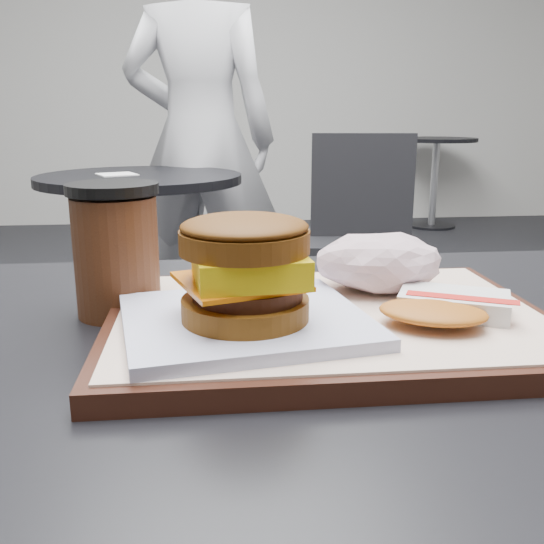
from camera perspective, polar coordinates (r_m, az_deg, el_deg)
The scene contains 11 objects.
customer_table at distance 0.62m, azimuth 7.01°, elevation -22.27°, with size 0.80×0.60×0.77m.
serving_tray at distance 0.53m, azimuth 5.25°, elevation -4.67°, with size 0.38×0.28×0.02m.
breakfast_sandwich at distance 0.47m, azimuth -2.53°, elevation -0.91°, with size 0.22×0.20×0.09m.
hash_brown at distance 0.52m, azimuth 15.95°, elevation -3.18°, with size 0.13×0.12×0.02m.
crumpled_wrapper at distance 0.59m, azimuth 10.08°, elevation 0.92°, with size 0.12×0.10×0.05m, color silver, non-canonical shape.
coffee_cup at distance 0.58m, azimuth -14.44°, elevation 1.97°, with size 0.08×0.08×0.12m.
neighbor_table at distance 2.18m, azimuth -12.08°, elevation 3.73°, with size 0.70×0.70×0.75m.
napkin at distance 2.15m, azimuth -14.40°, elevation 8.89°, with size 0.12×0.12×0.00m, color white.
neighbor_chair at distance 2.41m, azimuth 5.54°, elevation 4.05°, with size 0.63×0.47×0.88m.
patron at distance 2.53m, azimuth -6.81°, elevation 12.31°, with size 0.62×0.41×1.70m, color silver.
bg_table_far at distance 5.35m, azimuth 15.14°, elevation 10.08°, with size 0.66×0.66×0.75m.
Camera 1 is at (-0.12, -0.48, 0.96)m, focal length 40.00 mm.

